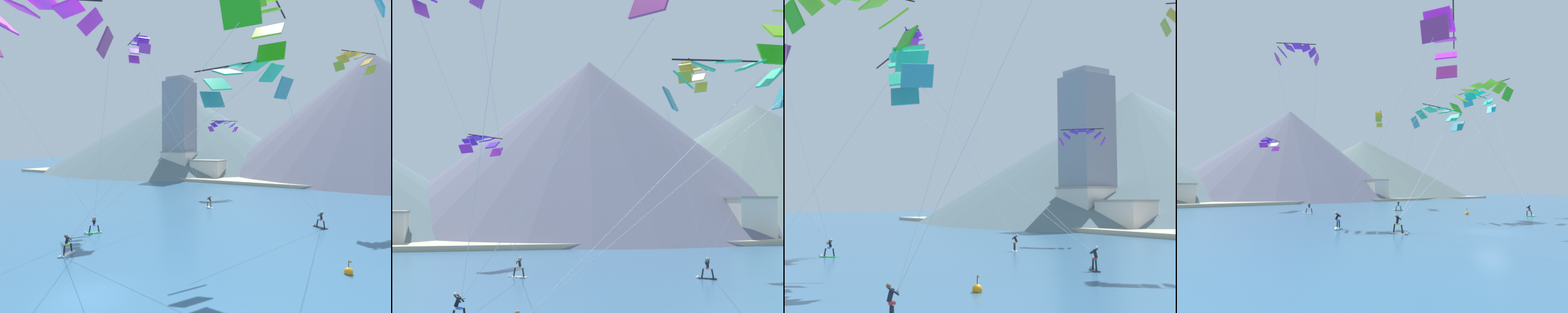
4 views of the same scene
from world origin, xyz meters
TOP-DOWN VIEW (x-y plane):
  - kitesurfer_near_lead at (17.10, 3.67)m, footprint 1.78×0.91m
  - kitesurfer_near_trail at (-9.67, 9.14)m, footprint 1.49×1.54m
  - kitesurfer_mid_center at (-5.33, 25.99)m, footprint 1.70×1.23m
  - kitesurfer_far_right at (9.45, 22.04)m, footprint 1.72×1.19m
  - parafoil_kite_mid_center at (-10.78, 17.89)m, footprint 8.12×9.94m
  - parafoil_kite_far_left at (8.05, 4.96)m, footprint 15.85×7.62m
  - parafoil_kite_far_right at (5.54, 9.54)m, footprint 7.83×14.12m
  - parafoil_kite_distant_high_outer at (-8.20, 37.64)m, footprint 4.61×4.85m
  - race_marker_buoy at (12.60, 10.48)m, footprint 0.56×0.56m
  - shore_building_harbour_front at (-30.78, 59.33)m, footprint 8.07×6.74m
  - shore_building_quay_west at (-21.95, 59.42)m, footprint 8.27×5.71m
  - highrise_tower at (-30.94, 60.02)m, footprint 7.00×7.00m
  - mountain_peak_central_summit at (-51.07, 94.23)m, footprint 101.40×101.40m

SIDE VIEW (x-z plane):
  - race_marker_buoy at x=12.60m, z-range -0.35..0.67m
  - kitesurfer_near_lead at x=17.10m, z-range -0.38..1.25m
  - kitesurfer_near_trail at x=-9.67m, z-range -0.37..1.25m
  - kitesurfer_mid_center at x=-5.33m, z-range -0.35..1.35m
  - kitesurfer_far_right at x=9.45m, z-range -0.35..1.44m
  - shore_building_quay_west at x=-21.95m, z-range 0.01..5.01m
  - shore_building_harbour_front at x=-30.78m, z-range 0.01..7.19m
  - parafoil_kite_distant_high_outer at x=-8.20m, z-range 11.29..13.22m
  - parafoil_kite_far_right at x=5.54m, z-range 6.71..19.94m
  - highrise_tower at x=-30.94m, z-range -0.21..27.11m
  - mountain_peak_central_summit at x=-51.07m, z-range 0.00..30.72m
  - parafoil_kite_far_left at x=8.05m, z-range 7.91..23.41m
  - parafoil_kite_mid_center at x=-10.78m, z-range 10.35..30.54m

